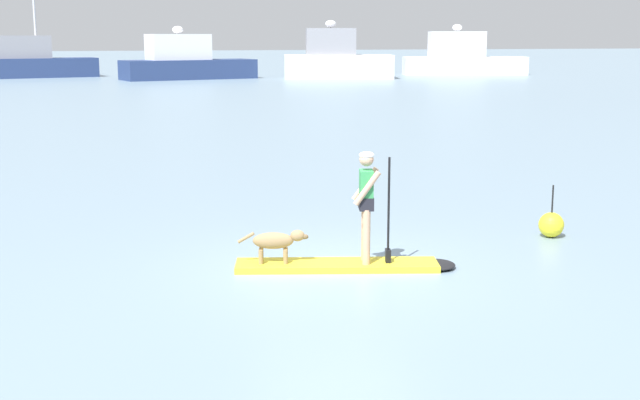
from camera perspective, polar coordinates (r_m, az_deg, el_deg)
name	(u,v)px	position (r m, az deg, el deg)	size (l,w,h in m)	color
ground_plane	(337,268)	(13.24, 1.14, -4.62)	(400.00, 400.00, 0.00)	gray
paddleboard	(351,265)	(13.24, 2.13, -4.41)	(3.48, 1.44, 0.10)	yellow
person_paddler	(367,199)	(13.02, 3.19, 0.09)	(0.66, 0.56, 1.73)	tan
dog	(276,241)	(13.12, -2.95, -2.79)	(1.08, 0.38, 0.52)	#997A51
moored_boat_port	(28,62)	(78.10, -19.06, 8.79)	(11.44, 5.35, 11.39)	navy
moored_boat_outer	(186,62)	(72.29, -9.03, 9.13)	(11.57, 6.01, 4.35)	navy
moored_boat_starboard	(336,60)	(72.37, 1.10, 9.42)	(9.59, 5.23, 4.83)	white
moored_boat_center	(462,59)	(80.58, 9.54, 9.36)	(11.63, 4.77, 4.60)	white
marker_buoy	(551,225)	(15.77, 15.29, -1.62)	(0.45, 0.45, 0.95)	yellow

